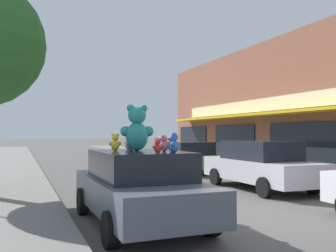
{
  "coord_description": "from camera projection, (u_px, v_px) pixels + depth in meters",
  "views": [
    {
      "loc": [
        -4.89,
        -7.29,
        1.88
      ],
      "look_at": [
        -0.61,
        3.45,
        2.11
      ],
      "focal_mm": 40.0,
      "sensor_mm": 36.0,
      "label": 1
    }
  ],
  "objects": [
    {
      "name": "teddy_bear_red",
      "position": [
        158.0,
        146.0,
        6.89
      ],
      "size": [
        0.2,
        0.17,
        0.28
      ],
      "rotation": [
        0.0,
        0.0,
        2.52
      ],
      "color": "red",
      "rests_on": "plush_art_car"
    },
    {
      "name": "teddy_bear_giant",
      "position": [
        137.0,
        128.0,
        8.01
      ],
      "size": [
        0.75,
        0.51,
        0.99
      ],
      "rotation": [
        0.0,
        0.0,
        2.87
      ],
      "color": "teal",
      "rests_on": "plush_art_car"
    },
    {
      "name": "teddy_bear_yellow",
      "position": [
        115.0,
        142.0,
        7.9
      ],
      "size": [
        0.27,
        0.17,
        0.37
      ],
      "rotation": [
        0.0,
        0.0,
        3.07
      ],
      "color": "yellow",
      "rests_on": "plush_art_car"
    },
    {
      "name": "parked_car_far_right",
      "position": [
        187.0,
        156.0,
        18.09
      ],
      "size": [
        2.19,
        4.09,
        1.47
      ],
      "color": "#336B3D",
      "rests_on": "ground_plane"
    },
    {
      "name": "teddy_bear_green",
      "position": [
        136.0,
        143.0,
        8.27
      ],
      "size": [
        0.22,
        0.2,
        0.31
      ],
      "rotation": [
        0.0,
        0.0,
        2.5
      ],
      "color": "green",
      "rests_on": "plush_art_car"
    },
    {
      "name": "teddy_bear_brown",
      "position": [
        172.0,
        143.0,
        7.42
      ],
      "size": [
        0.19,
        0.26,
        0.35
      ],
      "rotation": [
        0.0,
        0.0,
        4.33
      ],
      "color": "olive",
      "rests_on": "plush_art_car"
    },
    {
      "name": "teddy_bear_purple",
      "position": [
        131.0,
        143.0,
        8.33
      ],
      "size": [
        0.23,
        0.17,
        0.3
      ],
      "rotation": [
        0.0,
        0.0,
        3.53
      ],
      "color": "purple",
      "rests_on": "plush_art_car"
    },
    {
      "name": "parked_car_far_center",
      "position": [
        260.0,
        164.0,
        12.57
      ],
      "size": [
        2.0,
        4.69,
        1.62
      ],
      "color": "#B7B7BC",
      "rests_on": "ground_plane"
    },
    {
      "name": "ground_plane",
      "position": [
        249.0,
        216.0,
        8.54
      ],
      "size": [
        260.0,
        260.0,
        0.0
      ],
      "primitive_type": "plane",
      "color": "#514F4C"
    },
    {
      "name": "teddy_bear_pink",
      "position": [
        164.0,
        144.0,
        7.43
      ],
      "size": [
        0.22,
        0.25,
        0.35
      ],
      "rotation": [
        0.0,
        0.0,
        4.09
      ],
      "color": "pink",
      "rests_on": "plush_art_car"
    },
    {
      "name": "teddy_bear_blue",
      "position": [
        174.0,
        143.0,
        7.02
      ],
      "size": [
        0.25,
        0.28,
        0.39
      ],
      "rotation": [
        0.0,
        0.0,
        4.07
      ],
      "color": "blue",
      "rests_on": "plush_art_car"
    },
    {
      "name": "teddy_bear_white",
      "position": [
        159.0,
        143.0,
        8.7
      ],
      "size": [
        0.23,
        0.17,
        0.3
      ],
      "rotation": [
        0.0,
        0.0,
        3.58
      ],
      "color": "white",
      "rests_on": "plush_art_car"
    },
    {
      "name": "plush_art_car",
      "position": [
        139.0,
        186.0,
        7.74
      ],
      "size": [
        2.08,
        4.44,
        1.51
      ],
      "rotation": [
        0.0,
        0.0,
        0.01
      ],
      "color": "#4C5660",
      "rests_on": "ground_plane"
    },
    {
      "name": "teddy_bear_cream",
      "position": [
        129.0,
        142.0,
        8.49
      ],
      "size": [
        0.22,
        0.26,
        0.36
      ],
      "rotation": [
        0.0,
        0.0,
        2.12
      ],
      "color": "beige",
      "rests_on": "plush_art_car"
    }
  ]
}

